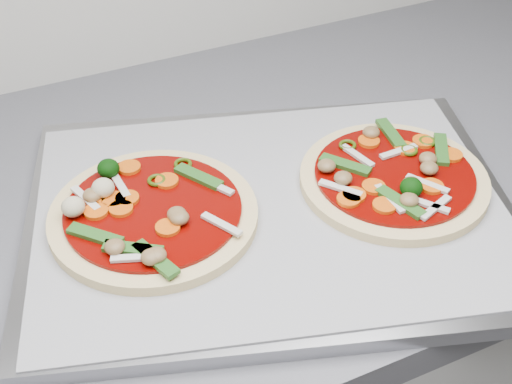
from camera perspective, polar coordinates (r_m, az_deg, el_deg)
name	(u,v)px	position (r m, az deg, el deg)	size (l,w,h in m)	color
countertop	(270,179)	(0.85, 1.15, 1.02)	(3.60, 0.60, 0.04)	#57585F
baking_tray	(270,213)	(0.76, 1.17, -1.68)	(0.51, 0.38, 0.02)	#929397
parchment	(271,206)	(0.75, 1.18, -1.14)	(0.49, 0.36, 0.00)	#949499
pizza_left	(150,213)	(0.74, -8.49, -1.70)	(0.29, 0.29, 0.04)	#E2C381
pizza_right	(394,177)	(0.79, 10.97, 1.16)	(0.27, 0.27, 0.03)	#E2C381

